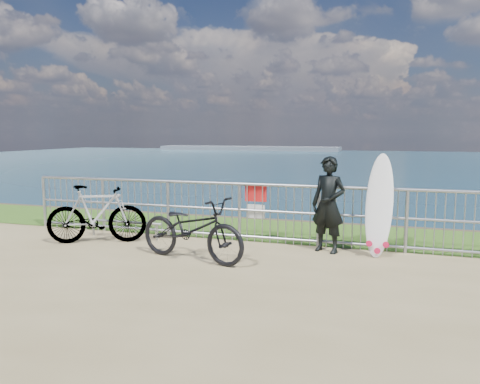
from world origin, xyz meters
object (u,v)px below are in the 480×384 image
(surfer, at_px, (328,205))
(bicycle_near, at_px, (192,229))
(bicycle_far, at_px, (97,214))
(surfboard, at_px, (379,209))

(surfer, relative_size, bicycle_near, 0.84)
(surfer, height_order, bicycle_near, surfer)
(bicycle_far, bearing_deg, surfer, -105.77)
(surfer, distance_m, surfboard, 0.84)
(surfer, distance_m, bicycle_far, 4.27)
(surfboard, bearing_deg, surfer, 179.49)
(surfer, bearing_deg, bicycle_near, -129.29)
(surfer, bearing_deg, bicycle_far, -151.45)
(surfer, distance_m, bicycle_near, 2.39)
(surfer, relative_size, bicycle_far, 0.91)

